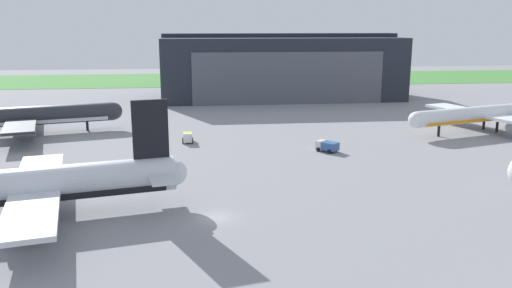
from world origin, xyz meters
The scene contains 8 objects.
ground_plane centered at (0.00, 0.00, 0.00)m, with size 440.00×440.00×0.00m, color gray.
grass_field_strip centered at (0.00, 162.58, 0.04)m, with size 440.00×56.00×0.08m, color #48883E.
maintenance_hangar centered at (24.85, 104.15, 9.56)m, with size 73.11×31.37×20.05m.
airliner_far_left centered at (60.40, 44.94, 3.83)m, with size 39.43×33.13×11.46m.
airliner_far_right centered at (-37.43, 52.90, 3.81)m, with size 38.13×33.58×12.79m.
airliner_near_left centered at (-21.79, 1.89, 4.04)m, with size 36.99×32.82×13.72m.
baggage_tug centered at (21.64, 31.06, 1.07)m, with size 4.23×4.36×1.88m.
pushback_tractor centered at (-3.77, 41.60, 1.08)m, with size 2.20×3.82×2.03m.
Camera 1 is at (-2.01, -58.70, 22.60)m, focal length 36.32 mm.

